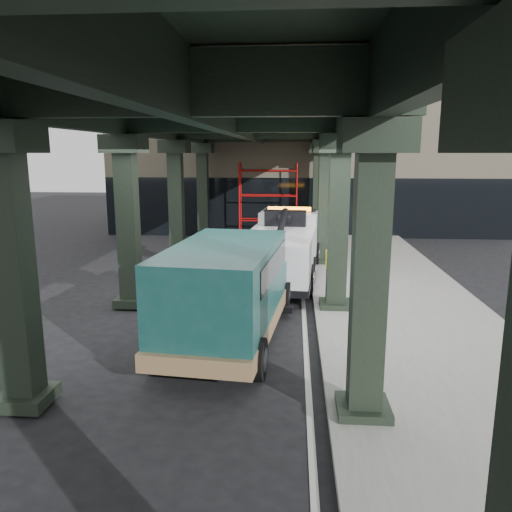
% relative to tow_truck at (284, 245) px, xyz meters
% --- Properties ---
extents(ground, '(90.00, 90.00, 0.00)m').
position_rel_tow_truck_xyz_m(ground, '(-1.04, -5.81, -1.25)').
color(ground, black).
rests_on(ground, ground).
extents(sidewalk, '(5.00, 40.00, 0.15)m').
position_rel_tow_truck_xyz_m(sidewalk, '(3.46, -3.81, -1.18)').
color(sidewalk, gray).
rests_on(sidewalk, ground).
extents(lane_stripe, '(0.12, 38.00, 0.01)m').
position_rel_tow_truck_xyz_m(lane_stripe, '(0.66, -3.81, -1.25)').
color(lane_stripe, silver).
rests_on(lane_stripe, ground).
extents(viaduct, '(7.40, 32.00, 6.40)m').
position_rel_tow_truck_xyz_m(viaduct, '(-1.44, -3.81, 4.21)').
color(viaduct, black).
rests_on(viaduct, ground).
extents(building, '(22.00, 10.00, 8.00)m').
position_rel_tow_truck_xyz_m(building, '(0.96, 14.19, 2.75)').
color(building, '#C6B793').
rests_on(building, ground).
extents(scaffolding, '(3.08, 0.88, 4.00)m').
position_rel_tow_truck_xyz_m(scaffolding, '(-1.04, 8.83, 0.86)').
color(scaffolding, '#B7100E').
rests_on(scaffolding, ground).
extents(tow_truck, '(2.86, 7.98, 2.57)m').
position_rel_tow_truck_xyz_m(tow_truck, '(0.00, 0.00, 0.00)').
color(tow_truck, black).
rests_on(tow_truck, ground).
extents(towed_van, '(2.95, 6.26, 2.46)m').
position_rel_tow_truck_xyz_m(towed_van, '(-1.21, -6.39, 0.07)').
color(towed_van, '#12413E').
rests_on(towed_van, ground).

